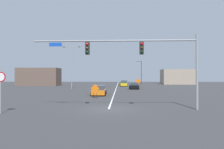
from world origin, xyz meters
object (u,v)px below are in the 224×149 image
traffic_signal_assembly (139,53)px  car_silver_distant (124,83)px  stop_sign (1,84)px  car_orange_approaching (99,90)px  car_black_far (134,86)px  construction_sign_median_far (138,81)px  car_yellow_passing (124,84)px  street_lamp_far_left (72,64)px  construction_sign_right_lane (95,89)px  street_lamp_mid_right (141,71)px

traffic_signal_assembly → car_silver_distant: (-0.24, 49.15, -4.08)m
stop_sign → car_orange_approaching: (5.74, 15.35, -1.50)m
stop_sign → car_black_far: 31.91m
construction_sign_median_far → car_yellow_passing: 4.57m
stop_sign → car_silver_distant: stop_sign is taller
car_yellow_passing → car_orange_approaching: car_yellow_passing is taller
street_lamp_far_left → stop_sign: bearing=-86.5°
car_orange_approaching → car_black_far: bearing=66.8°
car_orange_approaching → car_yellow_passing: bearing=81.2°
car_black_far → car_orange_approaching: bearing=-113.2°
car_silver_distant → car_orange_approaching: car_orange_approaching is taller
traffic_signal_assembly → construction_sign_right_lane: traffic_signal_assembly is taller
car_yellow_passing → car_black_far: (2.07, -11.77, -0.01)m
traffic_signal_assembly → car_black_far: 27.49m
street_lamp_far_left → car_black_far: size_ratio=2.15×
street_lamp_far_left → car_orange_approaching: bearing=-62.2°
car_orange_approaching → street_lamp_mid_right: bearing=76.5°
traffic_signal_assembly → street_lamp_far_left: bearing=114.3°
stop_sign → car_orange_approaching: bearing=69.5°
street_lamp_far_left → street_lamp_mid_right: 35.13m
traffic_signal_assembly → car_orange_approaching: 14.33m
street_lamp_mid_right → street_lamp_far_left: bearing=-121.3°
construction_sign_right_lane → traffic_signal_assembly: bearing=-60.6°
stop_sign → construction_sign_right_lane: 12.32m
construction_sign_right_lane → car_orange_approaching: size_ratio=0.39×
street_lamp_far_left → traffic_signal_assembly: bearing=-65.7°
street_lamp_mid_right → car_yellow_passing: street_lamp_mid_right is taller
construction_sign_right_lane → car_yellow_passing: 30.77m
street_lamp_mid_right → construction_sign_right_lane: bearing=-102.3°
traffic_signal_assembly → construction_sign_median_far: traffic_signal_assembly is taller
construction_sign_median_far → car_silver_distant: bearing=104.8°
stop_sign → construction_sign_right_lane: size_ratio=1.74×
street_lamp_far_left → car_orange_approaching: (7.58, -14.37, -4.81)m
stop_sign → car_yellow_passing: 42.53m
street_lamp_far_left → construction_sign_median_far: size_ratio=4.31×
car_silver_distant → car_black_far: size_ratio=1.00×
construction_sign_median_far → car_orange_approaching: 24.85m
construction_sign_right_lane → construction_sign_median_far: construction_sign_median_far is taller
traffic_signal_assembly → construction_sign_median_far: bearing=85.1°
stop_sign → construction_sign_median_far: bearing=70.8°
car_orange_approaching → street_lamp_far_left: bearing=117.8°
construction_sign_right_lane → street_lamp_far_left: bearing=111.8°
stop_sign → car_yellow_passing: bearing=76.7°
stop_sign → car_silver_distant: bearing=78.8°
construction_sign_median_far → car_silver_distant: (-3.35, 12.66, -0.70)m
traffic_signal_assembly → car_silver_distant: 49.32m
traffic_signal_assembly → street_lamp_far_left: size_ratio=1.48×
street_lamp_far_left → street_lamp_mid_right: (18.23, 30.02, -0.96)m
street_lamp_mid_right → construction_sign_right_lane: 50.14m
traffic_signal_assembly → street_lamp_far_left: street_lamp_far_left is taller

